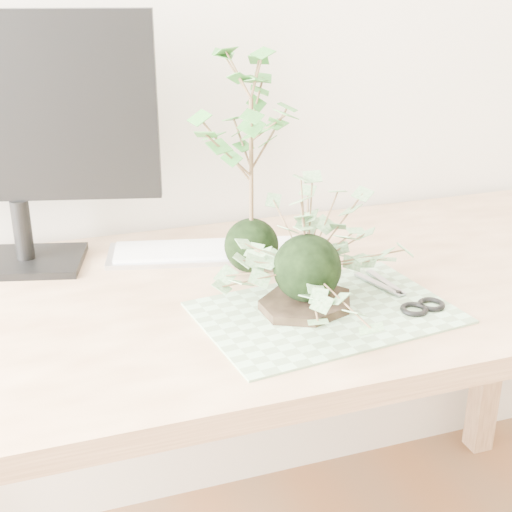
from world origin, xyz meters
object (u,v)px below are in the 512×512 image
object	(u,v)px
desk	(270,329)
ivy_kokedama	(308,238)
maple_kokedama	(251,113)
monitor	(9,125)
keyboard	(213,251)

from	to	relation	value
desk	ivy_kokedama	world-z (taller)	ivy_kokedama
ivy_kokedama	maple_kokedama	xyz separation A→B (m)	(-0.03, 0.18, 0.17)
ivy_kokedama	monitor	size ratio (longest dim) A/B	0.63
ivy_kokedama	keyboard	bearing A→B (deg)	105.95
desk	keyboard	xyz separation A→B (m)	(-0.06, 0.17, 0.10)
desk	maple_kokedama	bearing A→B (deg)	98.04
desk	ivy_kokedama	xyz separation A→B (m)	(0.02, -0.11, 0.22)
ivy_kokedama	keyboard	distance (m)	0.32
desk	keyboard	bearing A→B (deg)	108.04
maple_kokedama	ivy_kokedama	bearing A→B (deg)	-79.31
keyboard	monitor	world-z (taller)	monitor
keyboard	monitor	bearing A→B (deg)	-178.55
desk	maple_kokedama	distance (m)	0.39
keyboard	maple_kokedama	bearing A→B (deg)	-51.55
keyboard	monitor	distance (m)	0.44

